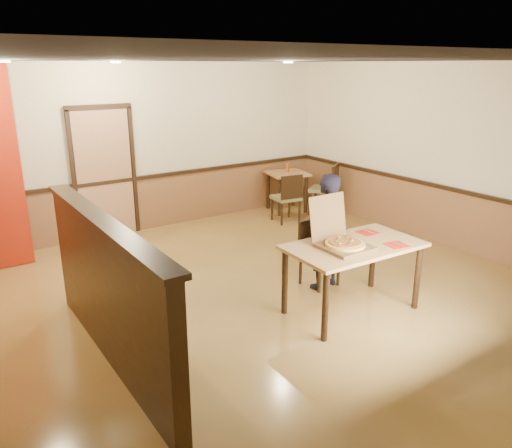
{
  "coord_description": "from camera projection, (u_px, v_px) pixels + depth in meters",
  "views": [
    {
      "loc": [
        -3.26,
        -4.47,
        2.75
      ],
      "look_at": [
        -0.19,
        0.0,
        1.01
      ],
      "focal_mm": 35.0,
      "sensor_mm": 36.0,
      "label": 1
    }
  ],
  "objects": [
    {
      "name": "spot_a",
      "position": [
        3.0,
        61.0,
        5.43
      ],
      "size": [
        0.14,
        0.14,
        0.02
      ],
      "primitive_type": "cylinder",
      "color": "beige",
      "rests_on": "ceiling"
    },
    {
      "name": "ceiling",
      "position": [
        271.0,
        59.0,
        5.25
      ],
      "size": [
        7.0,
        7.0,
        0.0
      ],
      "primitive_type": "plane",
      "rotation": [
        3.14,
        0.0,
        0.0
      ],
      "color": "black",
      "rests_on": "wall_back"
    },
    {
      "name": "spot_c",
      "position": [
        288.0,
        62.0,
        7.19
      ],
      "size": [
        0.14,
        0.14,
        0.02
      ],
      "primitive_type": "cylinder",
      "color": "beige",
      "rests_on": "ceiling"
    },
    {
      "name": "back_door",
      "position": [
        104.0,
        174.0,
        8.07
      ],
      "size": [
        0.9,
        0.06,
        2.1
      ],
      "primitive_type": "cube",
      "color": "tan",
      "rests_on": "wall_back"
    },
    {
      "name": "napkin_near",
      "position": [
        397.0,
        245.0,
        5.57
      ],
      "size": [
        0.27,
        0.27,
        0.01
      ],
      "rotation": [
        0.0,
        0.0,
        -0.21
      ],
      "color": "red",
      "rests_on": "main_table"
    },
    {
      "name": "wall_right",
      "position": [
        456.0,
        158.0,
        7.57
      ],
      "size": [
        0.0,
        7.0,
        7.0
      ],
      "primitive_type": "plane",
      "rotation": [
        1.57,
        0.0,
        -1.57
      ],
      "color": "beige",
      "rests_on": "floor"
    },
    {
      "name": "spot_b",
      "position": [
        115.0,
        62.0,
        6.79
      ],
      "size": [
        0.14,
        0.14,
        0.02
      ],
      "primitive_type": "cylinder",
      "color": "beige",
      "rests_on": "ceiling"
    },
    {
      "name": "diner",
      "position": [
        325.0,
        232.0,
        6.25
      ],
      "size": [
        0.58,
        0.41,
        1.49
      ],
      "primitive_type": "imported",
      "rotation": [
        0.0,
        0.0,
        3.23
      ],
      "color": "black",
      "rests_on": "floor"
    },
    {
      "name": "diner_chair",
      "position": [
        317.0,
        250.0,
        6.45
      ],
      "size": [
        0.45,
        0.45,
        0.85
      ],
      "rotation": [
        0.0,
        0.0,
        0.07
      ],
      "color": "olive",
      "rests_on": "floor"
    },
    {
      "name": "booth_partition",
      "position": [
        108.0,
        291.0,
        4.65
      ],
      "size": [
        0.2,
        3.1,
        1.44
      ],
      "color": "black",
      "rests_on": "floor"
    },
    {
      "name": "main_table",
      "position": [
        353.0,
        253.0,
        5.63
      ],
      "size": [
        1.57,
        0.94,
        0.82
      ],
      "rotation": [
        0.0,
        0.0,
        -0.04
      ],
      "color": "#AF8249",
      "rests_on": "floor"
    },
    {
      "name": "napkin_far",
      "position": [
        367.0,
        232.0,
        5.99
      ],
      "size": [
        0.23,
        0.23,
        0.01
      ],
      "rotation": [
        0.0,
        0.0,
        0.04
      ],
      "color": "red",
      "rests_on": "main_table"
    },
    {
      "name": "chair_rail_right",
      "position": [
        450.0,
        189.0,
        7.69
      ],
      "size": [
        0.06,
        7.0,
        0.06
      ],
      "primitive_type": "cube",
      "color": "black",
      "rests_on": "wall_right"
    },
    {
      "name": "pizza_box",
      "position": [
        342.0,
        241.0,
        5.49
      ],
      "size": [
        0.52,
        0.61,
        0.54
      ],
      "rotation": [
        0.0,
        0.0,
        -0.01
      ],
      "color": "brown",
      "rests_on": "main_table"
    },
    {
      "name": "condiment",
      "position": [
        287.0,
        168.0,
        9.64
      ],
      "size": [
        0.06,
        0.06,
        0.16
      ],
      "primitive_type": "cylinder",
      "color": "brown",
      "rests_on": "side_table"
    },
    {
      "name": "pizza",
      "position": [
        345.0,
        244.0,
        5.45
      ],
      "size": [
        0.53,
        0.53,
        0.03
      ],
      "primitive_type": "cylinder",
      "rotation": [
        0.0,
        0.0,
        -0.26
      ],
      "color": "#F9C75A",
      "rests_on": "pizza_box"
    },
    {
      "name": "wainscot_right",
      "position": [
        448.0,
        218.0,
        7.84
      ],
      "size": [
        0.04,
        7.0,
        0.9
      ],
      "primitive_type": "cube",
      "color": "brown",
      "rests_on": "floor"
    },
    {
      "name": "chair_rail_back",
      "position": [
        151.0,
        176.0,
        8.54
      ],
      "size": [
        7.0,
        0.06,
        0.06
      ],
      "primitive_type": "cube",
      "color": "black",
      "rests_on": "wall_back"
    },
    {
      "name": "floor",
      "position": [
        269.0,
        300.0,
        6.11
      ],
      "size": [
        7.0,
        7.0,
        0.0
      ],
      "primitive_type": "plane",
      "color": "#AC8542",
      "rests_on": "ground"
    },
    {
      "name": "side_chair_right",
      "position": [
        327.0,
        187.0,
        9.47
      ],
      "size": [
        0.66,
        0.66,
        0.97
      ],
      "rotation": [
        0.0,
        0.0,
        3.73
      ],
      "color": "olive",
      "rests_on": "floor"
    },
    {
      "name": "side_chair_left",
      "position": [
        288.0,
        196.0,
        8.97
      ],
      "size": [
        0.5,
        0.5,
        0.9
      ],
      "rotation": [
        0.0,
        0.0,
        3.0
      ],
      "color": "olive",
      "rests_on": "floor"
    },
    {
      "name": "side_table",
      "position": [
        287.0,
        181.0,
        9.67
      ],
      "size": [
        0.85,
        0.85,
        0.76
      ],
      "rotation": [
        0.0,
        0.0,
        -0.22
      ],
      "color": "#AF8249",
      "rests_on": "floor"
    },
    {
      "name": "wall_back",
      "position": [
        148.0,
        148.0,
        8.43
      ],
      "size": [
        7.0,
        0.0,
        7.0
      ],
      "primitive_type": "plane",
      "rotation": [
        1.57,
        0.0,
        0.0
      ],
      "color": "beige",
      "rests_on": "floor"
    },
    {
      "name": "wainscot_back",
      "position": [
        153.0,
        203.0,
        8.7
      ],
      "size": [
        7.0,
        0.04,
        0.9
      ],
      "primitive_type": "cube",
      "color": "brown",
      "rests_on": "floor"
    }
  ]
}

